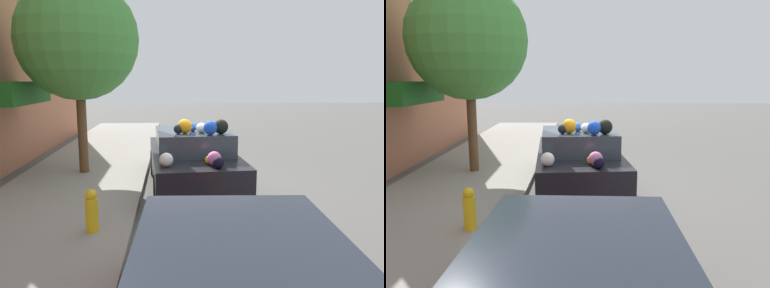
# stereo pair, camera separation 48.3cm
# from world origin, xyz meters

# --- Properties ---
(ground_plane) EXTENTS (60.00, 60.00, 0.00)m
(ground_plane) POSITION_xyz_m (0.00, 0.00, 0.00)
(ground_plane) COLOR #565451
(sidewalk_curb) EXTENTS (24.00, 3.20, 0.11)m
(sidewalk_curb) POSITION_xyz_m (0.00, 2.70, 0.06)
(sidewalk_curb) COLOR gray
(sidewalk_curb) RESTS_ON ground
(street_tree) EXTENTS (3.02, 3.02, 4.89)m
(street_tree) POSITION_xyz_m (1.16, 2.73, 3.48)
(street_tree) COLOR brown
(street_tree) RESTS_ON sidewalk_curb
(fire_hydrant) EXTENTS (0.20, 0.20, 0.70)m
(fire_hydrant) POSITION_xyz_m (-2.77, 1.72, 0.46)
(fire_hydrant) COLOR gold
(fire_hydrant) RESTS_ON sidewalk_curb
(art_car) EXTENTS (4.27, 2.15, 1.69)m
(art_car) POSITION_xyz_m (-0.05, -0.04, 0.74)
(art_car) COLOR black
(art_car) RESTS_ON ground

